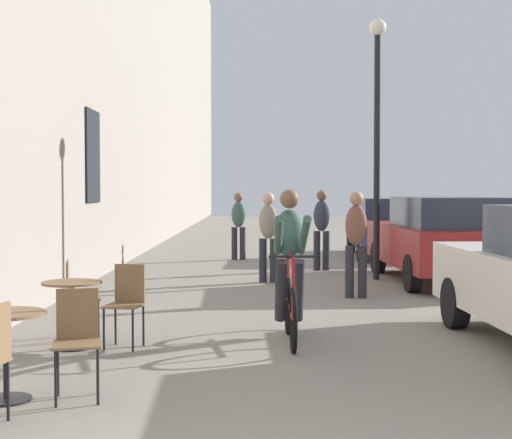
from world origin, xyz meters
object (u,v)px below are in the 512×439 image
pedestrian_mid (267,232)px  pedestrian_furthest (237,222)px  street_lamp (375,115)px  parked_car_second (438,238)px  pedestrian_near (354,238)px  cafe_chair_mid_toward_street (125,299)px  cyclist_on_bicycle (288,269)px  cafe_table_mid (70,300)px  pedestrian_far (320,225)px  cafe_chair_mid_toward_wall (75,293)px  cafe_table_near (4,337)px  parked_car_third (386,226)px  cafe_chair_near_toward_street (76,335)px

pedestrian_mid → pedestrian_furthest: size_ratio=1.02×
street_lamp → parked_car_second: size_ratio=1.09×
pedestrian_near → cafe_chair_mid_toward_street: bearing=-128.9°
pedestrian_mid → cyclist_on_bicycle: bearing=-88.3°
cafe_chair_mid_toward_street → pedestrian_mid: bearing=74.0°
cafe_table_mid → pedestrian_far: size_ratio=0.43×
cafe_table_mid → parked_car_second: 7.87m
cafe_chair_mid_toward_wall → pedestrian_near: pedestrian_near is taller
cafe_table_near → cafe_chair_mid_toward_street: cafe_chair_mid_toward_street is taller
cafe_table_near → parked_car_third: size_ratio=0.17×
pedestrian_furthest → parked_car_second: (3.80, -4.46, -0.10)m
cafe_table_near → parked_car_second: parked_car_second is taller
cafe_chair_near_toward_street → pedestrian_mid: 7.90m
pedestrian_near → pedestrian_furthest: 6.76m
parked_car_third → cafe_chair_mid_toward_wall: bearing=-117.3°
cafe_chair_mid_toward_street → pedestrian_mid: 5.93m
cafe_chair_mid_toward_street → street_lamp: 7.61m
parked_car_third → pedestrian_far: bearing=-121.7°
cafe_chair_mid_toward_street → parked_car_third: (4.73, 10.91, 0.25)m
pedestrian_near → street_lamp: street_lamp is taller
cafe_chair_near_toward_street → pedestrian_near: (3.03, 5.71, 0.43)m
cafe_table_near → parked_car_second: bearing=55.2°
cafe_chair_mid_toward_street → parked_car_second: parked_car_second is taller
cafe_chair_mid_toward_wall → pedestrian_far: size_ratio=0.53×
pedestrian_mid → parked_car_second: 3.16m
pedestrian_far → pedestrian_furthest: 2.99m
cafe_chair_near_toward_street → parked_car_second: parked_car_second is taller
cafe_chair_near_toward_street → street_lamp: (3.74, 8.15, 2.59)m
cyclist_on_bicycle → street_lamp: (1.90, 5.73, 2.30)m
cafe_chair_near_toward_street → cafe_chair_mid_toward_wall: same height
cafe_chair_near_toward_street → pedestrian_far: (2.84, 9.79, 0.44)m
parked_car_third → street_lamp: bearing=-102.4°
cafe_table_mid → pedestrian_mid: pedestrian_mid is taller
cafe_table_mid → pedestrian_furthest: size_ratio=0.44×
cafe_table_near → cafe_table_mid: (0.04, 2.02, 0.00)m
cafe_table_mid → pedestrian_near: size_ratio=0.43×
cyclist_on_bicycle → parked_car_second: bearing=60.5°
pedestrian_mid → parked_car_second: bearing=0.0°
cafe_table_mid → pedestrian_far: pedestrian_far is taller
cafe_chair_mid_toward_street → pedestrian_near: bearing=51.1°
cafe_table_near → pedestrian_far: 10.44m
pedestrian_furthest → parked_car_third: 3.83m
street_lamp → pedestrian_near: bearing=-106.2°
cafe_chair_mid_toward_street → cyclist_on_bicycle: 1.86m
street_lamp → cafe_table_near: bearing=-117.6°
cafe_table_near → cafe_chair_mid_toward_wall: cafe_chair_mid_toward_wall is taller
parked_car_third → pedestrian_mid: bearing=-120.7°
street_lamp → cafe_table_mid: bearing=-124.4°
pedestrian_far → street_lamp: bearing=-61.3°
cafe_table_near → cafe_chair_mid_toward_street: bearing=73.6°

